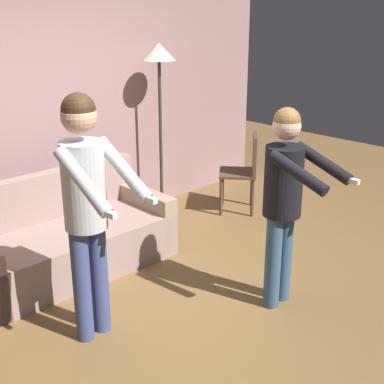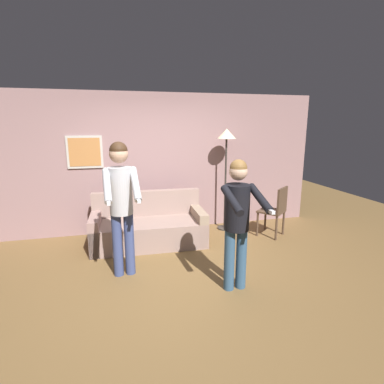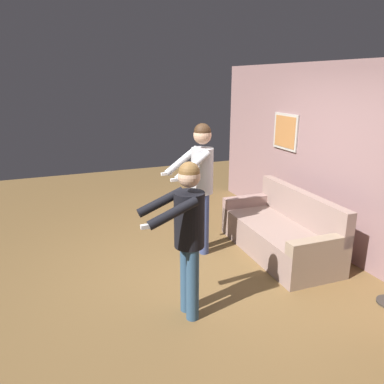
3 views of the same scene
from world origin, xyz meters
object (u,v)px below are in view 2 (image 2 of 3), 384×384
Objects in this scene: couch at (149,228)px; person_standing_left at (121,196)px; torchiere_lamp at (226,145)px; dining_chair_distant at (276,209)px; person_standing_right at (238,214)px.

person_standing_left reaches higher than couch.
torchiere_lamp is 1.07× the size of person_standing_left.
person_standing_left is 2.91m from dining_chair_distant.
dining_chair_distant is at bearing 47.39° from person_standing_right.
torchiere_lamp is (1.53, 0.39, 1.36)m from couch.
person_standing_right is 1.76× the size of dining_chair_distant.
person_standing_left is (-1.98, -1.43, -0.53)m from torchiere_lamp.
couch is at bearing -165.62° from torchiere_lamp.
couch is 2.07× the size of dining_chair_distant.
torchiere_lamp is at bearing 141.05° from dining_chair_distant.
person_standing_right is (-0.64, -2.14, -0.66)m from torchiere_lamp.
dining_chair_distant is at bearing -38.95° from torchiere_lamp.
person_standing_left is 1.52m from person_standing_right.
person_standing_left is at bearing -163.41° from dining_chair_distant.
person_standing_left is 1.11× the size of person_standing_right.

